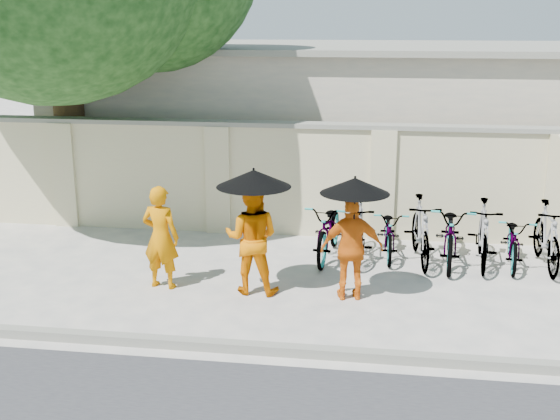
# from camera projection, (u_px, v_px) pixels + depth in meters

# --- Properties ---
(ground) EXTENTS (80.00, 80.00, 0.00)m
(ground) POSITION_uv_depth(u_px,v_px,m) (239.00, 297.00, 10.14)
(ground) COLOR beige
(kerb) EXTENTS (40.00, 0.16, 0.12)m
(kerb) POSITION_uv_depth(u_px,v_px,m) (211.00, 345.00, 8.50)
(kerb) COLOR gray
(kerb) RESTS_ON ground
(compound_wall) EXTENTS (20.00, 0.30, 2.00)m
(compound_wall) POSITION_uv_depth(u_px,v_px,m) (327.00, 182.00, 12.79)
(compound_wall) COLOR #C5BE8F
(compound_wall) RESTS_ON ground
(building_behind) EXTENTS (14.00, 6.00, 3.20)m
(building_behind) POSITION_uv_depth(u_px,v_px,m) (384.00, 121.00, 16.12)
(building_behind) COLOR #C2B49B
(building_behind) RESTS_ON ground
(monk_left) EXTENTS (0.62, 0.46, 1.55)m
(monk_left) POSITION_uv_depth(u_px,v_px,m) (161.00, 237.00, 10.31)
(monk_left) COLOR #D07300
(monk_left) RESTS_ON ground
(monk_center) EXTENTS (0.83, 0.66, 1.65)m
(monk_center) POSITION_uv_depth(u_px,v_px,m) (252.00, 238.00, 10.11)
(monk_center) COLOR #DF6C00
(monk_center) RESTS_ON ground
(parasol_center) EXTENTS (1.06, 1.06, 0.91)m
(parasol_center) POSITION_uv_depth(u_px,v_px,m) (254.00, 178.00, 9.79)
(parasol_center) COLOR black
(parasol_center) RESTS_ON ground
(monk_right) EXTENTS (0.93, 0.51, 1.50)m
(monk_right) POSITION_uv_depth(u_px,v_px,m) (352.00, 249.00, 9.88)
(monk_right) COLOR orange
(monk_right) RESTS_ON ground
(parasol_right) EXTENTS (0.96, 0.96, 0.94)m
(parasol_right) POSITION_uv_depth(u_px,v_px,m) (355.00, 186.00, 9.55)
(parasol_right) COLOR black
(parasol_right) RESTS_ON ground
(bike_0) EXTENTS (0.82, 1.92, 0.98)m
(bike_0) POSITION_uv_depth(u_px,v_px,m) (330.00, 229.00, 11.67)
(bike_0) COLOR gray
(bike_0) RESTS_ON ground
(bike_1) EXTENTS (0.47, 1.65, 0.99)m
(bike_1) POSITION_uv_depth(u_px,v_px,m) (359.00, 231.00, 11.59)
(bike_1) COLOR gray
(bike_1) RESTS_ON ground
(bike_2) EXTENTS (0.61, 1.64, 0.85)m
(bike_2) POSITION_uv_depth(u_px,v_px,m) (390.00, 232.00, 11.75)
(bike_2) COLOR gray
(bike_2) RESTS_ON ground
(bike_3) EXTENTS (0.67, 1.83, 1.07)m
(bike_3) POSITION_uv_depth(u_px,v_px,m) (421.00, 231.00, 11.44)
(bike_3) COLOR gray
(bike_3) RESTS_ON ground
(bike_4) EXTENTS (0.84, 2.00, 1.02)m
(bike_4) POSITION_uv_depth(u_px,v_px,m) (451.00, 233.00, 11.40)
(bike_4) COLOR gray
(bike_4) RESTS_ON ground
(bike_5) EXTENTS (0.63, 1.78, 1.05)m
(bike_5) POSITION_uv_depth(u_px,v_px,m) (483.00, 234.00, 11.31)
(bike_5) COLOR gray
(bike_5) RESTS_ON ground
(bike_6) EXTENTS (0.75, 1.68, 0.85)m
(bike_6) POSITION_uv_depth(u_px,v_px,m) (514.00, 240.00, 11.31)
(bike_6) COLOR gray
(bike_6) RESTS_ON ground
(bike_7) EXTENTS (0.50, 1.75, 1.05)m
(bike_7) POSITION_uv_depth(u_px,v_px,m) (547.00, 236.00, 11.20)
(bike_7) COLOR gray
(bike_7) RESTS_ON ground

